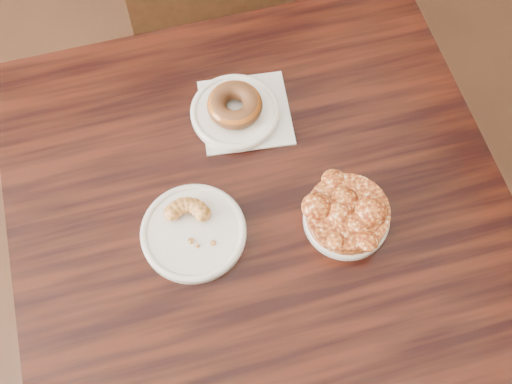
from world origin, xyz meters
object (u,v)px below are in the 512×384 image
object	(u,v)px
cafe_table	(260,278)
apple_fritter	(348,212)
glazed_donut	(235,105)
cruller_fragment	(192,228)

from	to	relation	value
cafe_table	apple_fritter	xyz separation A→B (m)	(0.13, -0.07, 0.41)
apple_fritter	glazed_donut	bearing A→B (deg)	113.00
glazed_donut	apple_fritter	size ratio (longest dim) A/B	0.54
cafe_table	cruller_fragment	world-z (taller)	cruller_fragment
cafe_table	glazed_donut	distance (m)	0.45
apple_fritter	cruller_fragment	size ratio (longest dim) A/B	1.89
apple_fritter	cafe_table	bearing A→B (deg)	150.89
cafe_table	apple_fritter	world-z (taller)	apple_fritter
glazed_donut	cruller_fragment	bearing A→B (deg)	-124.56
glazed_donut	apple_fritter	distance (m)	0.28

